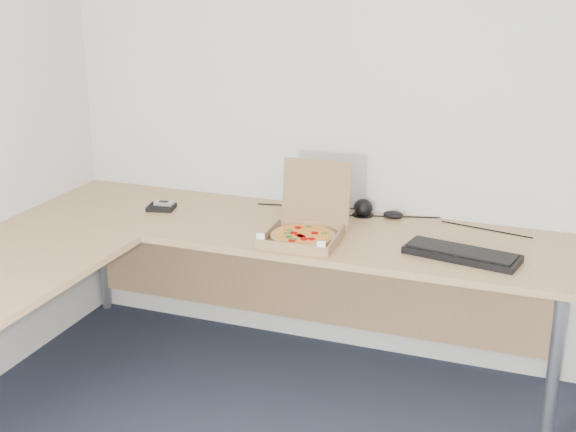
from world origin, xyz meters
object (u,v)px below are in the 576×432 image
at_px(drinking_glass, 338,203).
at_px(wallet, 161,207).
at_px(keyboard, 462,254).
at_px(desk, 179,255).
at_px(pizza_box, 304,232).

relative_size(drinking_glass, wallet, 0.91).
bearing_deg(drinking_glass, keyboard, -29.52).
distance_m(desk, pizza_box, 0.54).
relative_size(desk, drinking_glass, 21.79).
distance_m(desk, drinking_glass, 0.83).
height_order(drinking_glass, keyboard, drinking_glass).
xyz_separation_m(desk, keyboard, (1.12, 0.31, 0.04)).
relative_size(pizza_box, wallet, 2.84).
xyz_separation_m(keyboard, wallet, (-1.45, 0.13, -0.00)).
bearing_deg(pizza_box, keyboard, -1.51).
relative_size(pizza_box, keyboard, 0.78).
height_order(desk, keyboard, keyboard).
xyz_separation_m(desk, wallet, (-0.33, 0.44, 0.04)).
distance_m(pizza_box, wallet, 0.80).
bearing_deg(wallet, pizza_box, -23.39).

